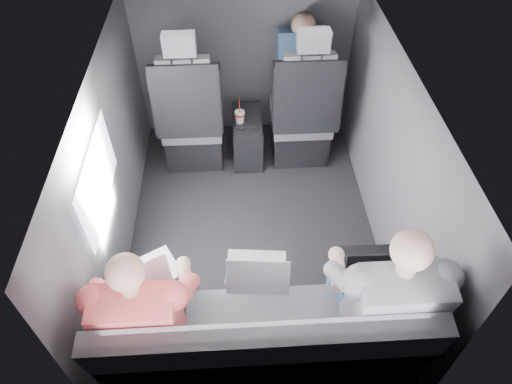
{
  "coord_description": "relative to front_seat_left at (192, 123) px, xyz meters",
  "views": [
    {
      "loc": [
        -0.1,
        -2.17,
        2.69
      ],
      "look_at": [
        0.02,
        -0.05,
        0.48
      ],
      "focal_mm": 32.0,
      "sensor_mm": 36.0,
      "label": 1
    }
  ],
  "objects": [
    {
      "name": "ceiling",
      "position": [
        0.45,
        -0.84,
        0.95
      ],
      "size": [
        2.6,
        2.6,
        0.0
      ],
      "primitive_type": "plane",
      "rotation": [
        3.14,
        0.0,
        0.0
      ],
      "color": "#B2B2AD",
      "rests_on": "panel_back"
    },
    {
      "name": "soda_cup",
      "position": [
        0.39,
        -0.02,
        0.06
      ],
      "size": [
        0.08,
        0.08,
        0.25
      ],
      "color": "white",
      "rests_on": "center_console"
    },
    {
      "name": "passenger_front_right",
      "position": [
        0.9,
        0.26,
        0.34
      ],
      "size": [
        0.38,
        0.38,
        0.74
      ],
      "color": "navy",
      "rests_on": "front_seat_right"
    },
    {
      "name": "laptop_black",
      "position": [
        1.05,
        -1.62,
        0.23
      ],
      "size": [
        0.32,
        0.29,
        0.23
      ],
      "color": "black",
      "rests_on": "passenger_rear_right"
    },
    {
      "name": "panel_back",
      "position": [
        0.45,
        -2.14,
        0.27
      ],
      "size": [
        1.8,
        0.02,
        1.35
      ],
      "primitive_type": "cube",
      "color": "#56565B",
      "rests_on": "floor"
    },
    {
      "name": "panel_front",
      "position": [
        0.45,
        0.46,
        0.27
      ],
      "size": [
        1.8,
        0.02,
        1.35
      ],
      "primitive_type": "cube",
      "color": "#56565B",
      "rests_on": "floor"
    },
    {
      "name": "front_seat_right",
      "position": [
        0.9,
        0.0,
        0.0
      ],
      "size": [
        0.52,
        0.58,
        1.26
      ],
      "color": "black",
      "rests_on": "floor"
    },
    {
      "name": "front_seat_left",
      "position": [
        0.0,
        0.0,
        0.0
      ],
      "size": [
        0.52,
        0.58,
        1.26
      ],
      "color": "black",
      "rests_on": "floor"
    },
    {
      "name": "floor",
      "position": [
        0.45,
        -0.84,
        -0.4
      ],
      "size": [
        2.6,
        2.6,
        0.0
      ],
      "primitive_type": "plane",
      "color": "black",
      "rests_on": "ground"
    },
    {
      "name": "rear_bench",
      "position": [
        0.45,
        -1.9,
        -0.09
      ],
      "size": [
        1.6,
        0.57,
        0.92
      ],
      "color": "slate",
      "rests_on": "floor"
    },
    {
      "name": "laptop_silver",
      "position": [
        0.43,
        -1.62,
        0.23
      ],
      "size": [
        0.35,
        0.32,
        0.23
      ],
      "color": "#AAABAF",
      "rests_on": "rear_bench"
    },
    {
      "name": "laptop_white",
      "position": [
        -0.16,
        -1.62,
        0.23
      ],
      "size": [
        0.39,
        0.43,
        0.24
      ],
      "color": "white",
      "rests_on": "passenger_rear_left"
    },
    {
      "name": "passenger_rear_right",
      "position": [
        1.06,
        -1.81,
        0.24
      ],
      "size": [
        0.52,
        0.64,
        1.25
      ],
      "color": "navy",
      "rests_on": "rear_bench"
    },
    {
      "name": "side_window",
      "position": [
        -0.43,
        -1.14,
        0.5
      ],
      "size": [
        0.02,
        0.75,
        0.42
      ],
      "primitive_type": "cube",
      "color": "white",
      "rests_on": "panel_left"
    },
    {
      "name": "seatbelt",
      "position": [
        0.9,
        -0.17,
        0.4
      ],
      "size": [
        0.35,
        0.11,
        0.59
      ],
      "primitive_type": "cube",
      "rotation": [
        -0.14,
        0.49,
        0.0
      ],
      "color": "black",
      "rests_on": "front_seat_right"
    },
    {
      "name": "passenger_rear_left",
      "position": [
        -0.13,
        -1.81,
        0.21
      ],
      "size": [
        0.48,
        0.6,
        1.18
      ],
      "color": "#303034",
      "rests_on": "rear_bench"
    },
    {
      "name": "panel_left",
      "position": [
        -0.45,
        -0.84,
        0.27
      ],
      "size": [
        0.02,
        2.6,
        1.35
      ],
      "primitive_type": "cube",
      "color": "#56565B",
      "rests_on": "floor"
    },
    {
      "name": "center_console",
      "position": [
        0.45,
        0.04,
        -0.2
      ],
      "size": [
        0.24,
        0.48,
        0.41
      ],
      "color": "black",
      "rests_on": "floor"
    },
    {
      "name": "panel_right",
      "position": [
        1.35,
        -0.84,
        0.27
      ],
      "size": [
        0.02,
        2.6,
        1.35
      ],
      "primitive_type": "cube",
      "color": "#56565B",
      "rests_on": "floor"
    }
  ]
}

